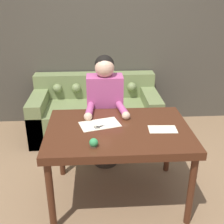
{
  "coord_description": "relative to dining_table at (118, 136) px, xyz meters",
  "views": [
    {
      "loc": [
        -0.26,
        -2.23,
        1.9
      ],
      "look_at": [
        -0.12,
        0.12,
        0.85
      ],
      "focal_mm": 45.0,
      "sensor_mm": 36.0,
      "label": 1
    }
  ],
  "objects": [
    {
      "name": "pin_cushion",
      "position": [
        -0.22,
        -0.3,
        0.11
      ],
      "size": [
        0.07,
        0.07,
        0.07
      ],
      "color": "#4C3828",
      "rests_on": "dining_table"
    },
    {
      "name": "pattern_paper_offcut",
      "position": [
        0.39,
        -0.05,
        0.08
      ],
      "size": [
        0.25,
        0.16,
        0.0
      ],
      "color": "beige",
      "rests_on": "dining_table"
    },
    {
      "name": "couch",
      "position": [
        -0.2,
        1.37,
        -0.38
      ],
      "size": [
        1.71,
        0.89,
        0.78
      ],
      "color": "olive",
      "rests_on": "ground_plane"
    },
    {
      "name": "pattern_paper_main",
      "position": [
        -0.16,
        0.09,
        0.08
      ],
      "size": [
        0.4,
        0.3,
        0.0
      ],
      "color": "beige",
      "rests_on": "dining_table"
    },
    {
      "name": "dining_table",
      "position": [
        0.0,
        0.0,
        0.0
      ],
      "size": [
        1.28,
        0.9,
        0.75
      ],
      "color": "#472314",
      "rests_on": "ground_plane"
    },
    {
      "name": "scissors",
      "position": [
        -0.16,
        0.04,
        0.08
      ],
      "size": [
        0.19,
        0.14,
        0.01
      ],
      "color": "silver",
      "rests_on": "dining_table"
    },
    {
      "name": "person",
      "position": [
        -0.1,
        0.58,
        -0.03
      ],
      "size": [
        0.44,
        0.59,
        1.28
      ],
      "color": "#33281E",
      "rests_on": "ground_plane"
    },
    {
      "name": "ground_plane",
      "position": [
        0.07,
        0.01,
        -0.68
      ],
      "size": [
        16.0,
        16.0,
        0.0
      ],
      "primitive_type": "plane",
      "color": "#846647"
    },
    {
      "name": "wall_back",
      "position": [
        0.07,
        1.82,
        0.62
      ],
      "size": [
        8.0,
        0.06,
        2.6
      ],
      "color": "#474238",
      "rests_on": "ground_plane"
    }
  ]
}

